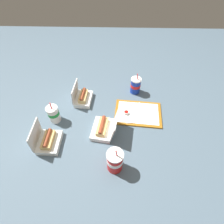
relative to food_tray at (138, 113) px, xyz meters
name	(u,v)px	position (x,y,z in m)	size (l,w,h in m)	color
ground_plane	(111,120)	(-0.21, -0.07, -0.01)	(3.20, 3.20, 0.00)	#4C6070
food_tray	(138,113)	(0.00, 0.00, 0.00)	(0.39, 0.29, 0.01)	#A56619
ketchup_cup	(126,113)	(-0.10, -0.01, 0.02)	(0.04, 0.04, 0.02)	white
napkin_stack	(132,118)	(-0.05, -0.05, 0.01)	(0.10, 0.10, 0.00)	white
plastic_fork	(134,104)	(-0.03, 0.09, 0.01)	(0.11, 0.01, 0.01)	white
clamshell_hotdog_right	(104,128)	(-0.26, -0.18, 0.04)	(0.21, 0.23, 0.18)	white
clamshell_hotdog_corner	(48,141)	(-0.65, -0.29, 0.04)	(0.16, 0.19, 0.19)	white
clamshell_hotdog_front	(83,97)	(-0.46, 0.13, 0.03)	(0.15, 0.19, 0.17)	white
soda_cup_back	(115,161)	(-0.18, -0.45, 0.09)	(0.10, 0.10, 0.24)	red
soda_cup_center	(54,114)	(-0.65, -0.08, 0.07)	(0.09, 0.09, 0.20)	white
soda_cup_right	(136,85)	(-0.01, 0.26, 0.07)	(0.09, 0.09, 0.21)	#1938B7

